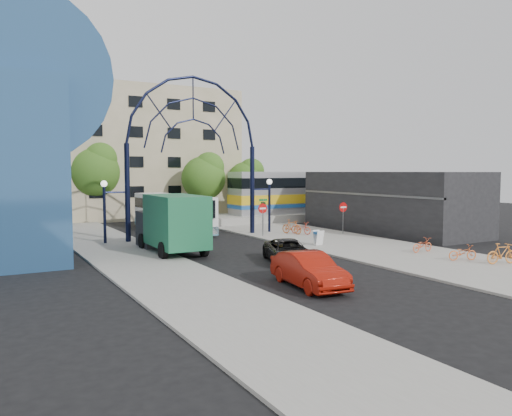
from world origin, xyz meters
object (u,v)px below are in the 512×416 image
bike_near_a (301,228)px  bike_far_a (422,245)px  green_truck (171,224)px  bike_far_c (462,253)px  street_name_sign (263,209)px  tree_north_b (95,169)px  red_sedan (309,270)px  sandwich_board (318,236)px  gateway_arch (193,124)px  stop_sign (263,211)px  train_car (337,191)px  city_bus (173,213)px  black_suv (288,251)px  bike_near_b (292,227)px  tree_north_a (205,176)px  tree_north_c (247,178)px  bike_far_b (502,253)px  do_not_enter_sign (343,210)px

bike_near_a → bike_far_a: bike_near_a is taller
green_truck → bike_far_c: size_ratio=4.38×
street_name_sign → bike_far_c: bearing=-75.6°
tree_north_b → red_sedan: bearing=-86.4°
red_sedan → bike_far_c: bearing=9.8°
sandwich_board → bike_near_a: (2.35, 5.43, -0.14)m
gateway_arch → tree_north_b: gateway_arch is taller
stop_sign → train_car: train_car is taller
sandwich_board → red_sedan: red_sedan is taller
tree_north_b → city_bus: size_ratio=0.70×
black_suv → bike_near_a: (7.31, 9.34, -0.04)m
stop_sign → bike_near_b: size_ratio=1.34×
tree_north_a → red_sedan: size_ratio=1.51×
tree_north_c → city_bus: size_ratio=0.57×
tree_north_b → bike_far_b: 37.27m
stop_sign → tree_north_c: (7.32, 15.93, 2.28)m
street_name_sign → tree_north_a: tree_north_a is taller
tree_north_c → street_name_sign: bearing=-114.3°
gateway_arch → bike_far_b: 22.34m
bike_far_a → tree_north_c: bearing=-8.4°
green_truck → bike_near_a: size_ratio=3.96×
street_name_sign → train_car: size_ratio=0.11×
green_truck → bike_far_b: bearing=-41.6°
train_car → tree_north_a: tree_north_a is taller
gateway_arch → red_sedan: gateway_arch is taller
gateway_arch → sandwich_board: size_ratio=13.80×
tree_north_b → sandwich_board: bearing=-68.4°
sandwich_board → bike_near_b: (1.77, 5.87, -0.06)m
gateway_arch → train_car: (20.00, 8.00, -5.66)m
city_bus → black_suv: size_ratio=2.45×
tree_north_a → gateway_arch: bearing=-117.2°
city_bus → bike_far_a: size_ratio=6.85×
tree_north_c → bike_far_b: (-2.08, -32.27, -3.60)m
do_not_enter_sign → train_car: bearing=53.1°
train_car → bike_near_b: (-12.63, -10.16, -2.22)m
train_car → red_sedan: (-21.77, -25.25, -2.14)m
street_name_sign → bike_near_b: 2.72m
tree_north_a → bike_far_b: bearing=-82.6°
train_car → bike_far_b: size_ratio=13.50×
gateway_arch → tree_north_c: (12.12, 13.93, -4.28)m
stop_sign → gateway_arch: bearing=157.4°
do_not_enter_sign → tree_north_a: tree_north_a is taller
city_bus → bike_near_a: city_bus is taller
stop_sign → bike_near_b: 2.89m
stop_sign → bike_near_a: 3.50m
gateway_arch → bike_far_c: size_ratio=8.26×
do_not_enter_sign → street_name_sign: (-5.80, 2.60, 0.15)m
city_bus → black_suv: (0.61, -16.69, -0.97)m
tree_north_c → bike_far_b: size_ratio=3.50×
black_suv → bike_far_c: 9.67m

